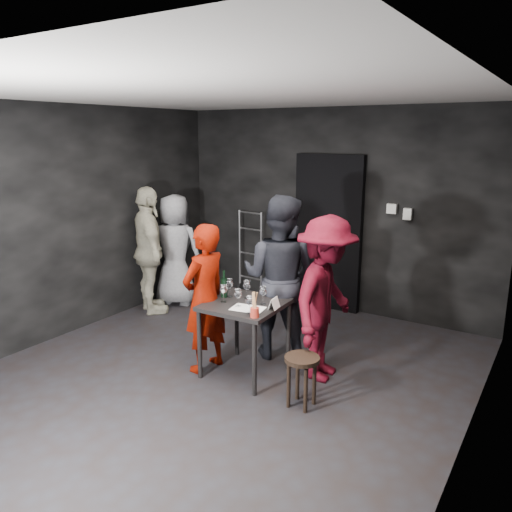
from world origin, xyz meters
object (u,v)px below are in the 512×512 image
Objects in this scene: server_red at (205,298)px; man_maroon at (326,292)px; bystander_grey at (175,248)px; wine_bottle at (224,287)px; stool at (302,368)px; breadstick_cup at (255,305)px; woman_black at (280,264)px; bystander_cream at (149,243)px; tasting_table at (245,312)px; hand_truck at (249,281)px.

server_red is 1.20m from man_maroon.
bystander_grey is 5.75× the size of wine_bottle.
man_maroon is at bearing 96.91° from stool.
breadstick_cup reaches higher than stool.
man_maroon is 7.00× the size of breadstick_cup.
stool is 1.67× the size of wine_bottle.
woman_black is 1.17× the size of man_maroon.
man_maroon is 1.02m from wine_bottle.
bystander_cream is 2.60m from breadstick_cup.
server_red reaches higher than tasting_table.
breadstick_cup is at bearing 83.54° from server_red.
hand_truck is at bearing 122.46° from tasting_table.
woman_black is at bearing 145.29° from bystander_grey.
bystander_cream is (-0.72, -1.30, 0.74)m from hand_truck.
man_maroon is 1.09× the size of bystander_grey.
stool is at bearing 89.92° from server_red.
tasting_table is at bearing 114.55° from man_maroon.
bystander_cream is at bearing 77.37° from man_maroon.
bystander_cream is at bearing 158.58° from tasting_table.
man_maroon is at bearing 153.34° from woman_black.
bystander_grey is at bearing -62.39° from bystander_cream.
hand_truck is 0.83× the size of server_red.
server_red is at bearing -129.27° from wine_bottle.
hand_truck is 0.66× the size of bystander_cream.
woman_black is at bearing 105.15° from breadstick_cup.
woman_black is 1.27× the size of bystander_grey.
breadstick_cup is at bearing -51.92° from hand_truck.
bystander_cream is at bearing 159.53° from stool.
tasting_table is at bearing 74.65° from woman_black.
woman_black is (0.07, 0.57, 0.38)m from tasting_table.
bystander_cream reaches higher than stool.
hand_truck is 0.72× the size of man_maroon.
hand_truck is 2.96m from breadstick_cup.
breadstick_cup is (-0.40, -0.65, -0.01)m from man_maroon.
woman_black is 0.89m from breadstick_cup.
server_red is at bearing 123.07° from bystander_grey.
bystander_grey is at bearing 146.22° from breadstick_cup.
woman_black is 2.20m from bystander_grey.
wine_bottle reaches higher than tasting_table.
man_maroon reaches higher than breadstick_cup.
breadstick_cup is at bearing -43.04° from tasting_table.
bystander_grey reaches higher than server_red.
man_maroon reaches higher than stool.
tasting_table is 1.60× the size of stool.
tasting_table is at bearing 131.58° from bystander_grey.
bystander_grey is at bearing 147.78° from tasting_table.
tasting_table is 0.39× the size of bystander_cream.
wine_bottle is 1.12× the size of breadstick_cup.
stool is 0.24× the size of bystander_cream.
bystander_cream is 1.19× the size of bystander_grey.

